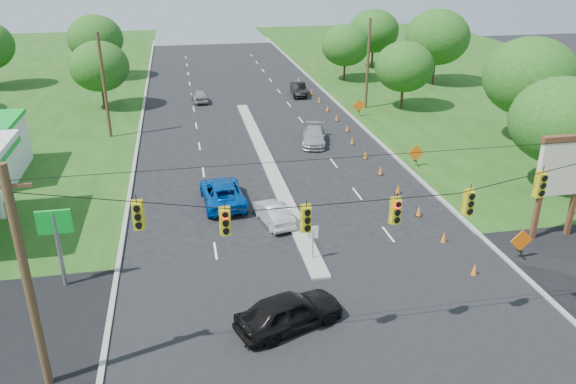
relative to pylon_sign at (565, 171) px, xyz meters
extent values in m
plane|color=black|center=(-14.31, -6.20, -4.00)|extent=(160.00, 160.00, 0.00)
cube|color=black|center=(-14.31, -6.20, -4.00)|extent=(160.00, 14.00, 0.02)
cube|color=gray|center=(-24.41, 23.80, -4.00)|extent=(0.25, 110.00, 0.16)
cube|color=gray|center=(-4.21, 23.80, -4.00)|extent=(0.25, 110.00, 0.16)
cube|color=gray|center=(-14.31, 14.80, -4.00)|extent=(1.00, 34.00, 0.18)
cylinder|color=gray|center=(-14.31, -0.20, -3.10)|extent=(0.06, 0.06, 1.80)
cube|color=white|center=(-14.31, -0.20, -2.30)|extent=(0.55, 0.04, 0.70)
cylinder|color=#422D1C|center=(-26.31, -7.20, 0.50)|extent=(0.32, 0.32, 9.00)
cube|color=#422D1C|center=(-26.31, -7.20, 4.20)|extent=(1.60, 0.12, 0.12)
cylinder|color=black|center=(-14.31, -7.20, 3.00)|extent=(24.00, 0.04, 0.04)
cube|color=yellow|center=(-22.31, -7.20, 2.75)|extent=(0.34, 0.24, 1.00)
cube|color=yellow|center=(-19.31, -7.20, 2.22)|extent=(0.34, 0.24, 1.00)
cube|color=yellow|center=(-16.31, -7.20, 2.05)|extent=(0.34, 0.24, 1.00)
cube|color=yellow|center=(-12.81, -7.20, 2.05)|extent=(0.34, 0.24, 1.00)
cube|color=yellow|center=(-9.81, -7.20, 2.14)|extent=(0.34, 0.24, 1.00)
cube|color=yellow|center=(-6.81, -7.20, 2.66)|extent=(0.34, 0.24, 1.00)
cylinder|color=#422D1C|center=(-26.81, 23.80, 0.50)|extent=(0.28, 0.28, 9.00)
cylinder|color=#422D1C|center=(-1.81, 28.80, 0.50)|extent=(0.28, 0.28, 9.00)
cylinder|color=gray|center=(-26.81, -0.20, -2.00)|extent=(0.20, 0.20, 4.00)
cube|color=#04A527|center=(-26.81, -0.20, -0.50)|extent=(1.60, 0.15, 1.20)
cube|color=#59331E|center=(-1.41, -0.20, -1.80)|extent=(0.25, 0.25, 4.40)
cube|color=#59331E|center=(0.79, -0.20, -1.80)|extent=(0.25, 0.25, 4.40)
cube|color=beige|center=(-0.31, -0.20, 0.30)|extent=(3.00, 0.35, 3.20)
cube|color=#59331E|center=(-0.31, -0.20, 1.95)|extent=(3.20, 0.40, 0.35)
cone|color=orange|center=(-6.61, -3.20, -3.65)|extent=(0.32, 0.32, 0.70)
cone|color=orange|center=(-6.61, 0.30, -3.65)|extent=(0.32, 0.32, 0.70)
cone|color=orange|center=(-6.61, 3.80, -3.65)|extent=(0.32, 0.32, 0.70)
cone|color=orange|center=(-6.61, 7.30, -3.65)|extent=(0.32, 0.32, 0.70)
cone|color=orange|center=(-6.61, 10.80, -3.65)|extent=(0.32, 0.32, 0.70)
cone|color=orange|center=(-6.61, 14.30, -3.65)|extent=(0.32, 0.32, 0.70)
cone|color=orange|center=(-6.61, 17.80, -3.65)|extent=(0.32, 0.32, 0.70)
cone|color=orange|center=(-6.01, 21.30, -3.65)|extent=(0.32, 0.32, 0.70)
cone|color=orange|center=(-6.01, 24.80, -3.65)|extent=(0.32, 0.32, 0.70)
cone|color=orange|center=(-6.01, 28.30, -3.65)|extent=(0.32, 0.32, 0.70)
cone|color=orange|center=(-6.01, 31.80, -3.65)|extent=(0.32, 0.32, 0.70)
cone|color=orange|center=(-6.01, 35.30, -3.65)|extent=(0.32, 0.32, 0.70)
cone|color=orange|center=(-6.01, 38.80, -3.65)|extent=(0.32, 0.32, 0.70)
cone|color=orange|center=(-6.01, 42.30, -3.65)|extent=(0.32, 0.32, 0.70)
cube|color=black|center=(-3.51, -2.20, -3.45)|extent=(0.06, 0.58, 0.26)
cube|color=black|center=(-3.51, -2.20, -3.45)|extent=(0.06, 0.58, 0.26)
cube|color=orange|center=(-3.51, -2.20, -2.85)|extent=(1.27, 0.05, 1.27)
cube|color=black|center=(-3.51, 11.80, -3.45)|extent=(0.06, 0.58, 0.26)
cube|color=black|center=(-3.51, 11.80, -3.45)|extent=(0.06, 0.58, 0.26)
cube|color=orange|center=(-3.51, 11.80, -2.85)|extent=(1.27, 0.05, 1.27)
cube|color=black|center=(-3.51, 25.80, -3.45)|extent=(0.06, 0.58, 0.26)
cube|color=black|center=(-3.51, 25.80, -3.45)|extent=(0.06, 0.58, 0.26)
cube|color=orange|center=(-3.51, 25.80, -2.85)|extent=(1.27, 0.05, 1.27)
cylinder|color=black|center=(-28.31, 33.80, -2.74)|extent=(0.28, 0.28, 2.52)
ellipsoid|color=#194C14|center=(-28.31, 33.80, 0.34)|extent=(5.88, 5.88, 5.04)
cylinder|color=black|center=(-30.31, 48.80, -2.56)|extent=(0.28, 0.28, 2.88)
ellipsoid|color=#194C14|center=(-30.31, 48.80, 0.96)|extent=(6.72, 6.72, 5.76)
cylinder|color=black|center=(3.69, 5.80, -2.56)|extent=(0.28, 0.28, 2.88)
ellipsoid|color=#194C14|center=(3.69, 5.80, 0.96)|extent=(6.72, 6.72, 5.76)
cylinder|color=black|center=(7.69, 15.80, -2.38)|extent=(0.28, 0.28, 3.24)
ellipsoid|color=#194C14|center=(7.69, 15.80, 1.58)|extent=(7.56, 7.56, 6.48)
cylinder|color=black|center=(1.69, 27.80, -2.74)|extent=(0.28, 0.28, 2.52)
ellipsoid|color=#194C14|center=(1.69, 27.80, 0.34)|extent=(5.88, 5.88, 5.04)
cylinder|color=black|center=(9.69, 37.80, -2.38)|extent=(0.28, 0.28, 3.24)
ellipsoid|color=#194C14|center=(9.69, 37.80, 1.58)|extent=(7.56, 7.56, 6.48)
cylinder|color=black|center=(5.69, 48.80, -2.56)|extent=(0.28, 0.28, 2.88)
ellipsoid|color=#194C14|center=(5.69, 48.80, 0.96)|extent=(6.72, 6.72, 5.76)
cylinder|color=black|center=(-0.31, 41.80, -2.74)|extent=(0.28, 0.28, 2.52)
ellipsoid|color=#194C14|center=(-0.31, 41.80, 0.34)|extent=(5.88, 5.88, 5.04)
imported|color=black|center=(-16.63, -5.54, -3.17)|extent=(5.23, 3.50, 1.65)
imported|color=#B7B7B7|center=(-15.59, 4.63, -3.36)|extent=(2.13, 4.09, 1.28)
imported|color=#0044AA|center=(-18.36, 8.02, -3.23)|extent=(2.86, 5.66, 1.53)
imported|color=#9C9BA4|center=(-9.73, 18.62, -3.32)|extent=(3.07, 5.04, 1.37)
imported|color=gray|center=(-18.54, 34.67, -3.35)|extent=(1.84, 3.93, 1.30)
imported|color=black|center=(-7.51, 35.40, -3.29)|extent=(1.89, 4.43, 1.42)
camera|label=1|loc=(-20.55, -25.35, 11.31)|focal=35.00mm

